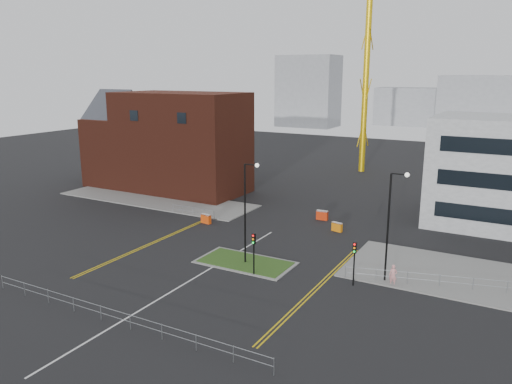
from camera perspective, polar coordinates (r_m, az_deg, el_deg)
ground at (r=40.12m, az=-9.63°, el=-11.16°), size 200.00×200.00×0.00m
pavement_left at (r=68.28m, az=-11.34°, el=-0.83°), size 28.00×8.00×0.12m
pavement_right at (r=45.38m, az=25.73°, el=-9.30°), size 24.00×10.00×0.12m
island_kerb at (r=45.12m, az=-1.23°, el=-8.06°), size 8.60×4.60×0.08m
grass_island at (r=45.11m, az=-1.23°, el=-8.04°), size 8.00×4.00×0.12m
brick_building at (r=73.40m, az=-10.35°, el=5.60°), size 24.20×10.07×14.24m
streetlamp_island at (r=43.33m, az=-1.02°, el=-1.49°), size 1.46×0.36×9.18m
streetlamp_right_near at (r=40.84m, az=15.20°, el=-2.90°), size 1.46×0.36×9.18m
traffic_light_island at (r=41.66m, az=-0.26°, el=-6.20°), size 0.28×0.33×3.65m
traffic_light_right at (r=40.42m, az=11.18°, el=-7.10°), size 0.28×0.33×3.65m
railing_front at (r=35.79m, az=-15.81°, el=-13.28°), size 24.05×0.05×1.10m
railing_left at (r=59.64m, az=-7.22°, el=-2.06°), size 6.05×0.05×1.10m
railing_right at (r=42.86m, az=23.58°, el=-9.37°), size 19.05×5.05×1.10m
centre_line at (r=41.55m, az=-7.90°, el=-10.19°), size 0.15×30.00×0.01m
yellow_left_a at (r=52.65m, az=-10.57°, el=-5.14°), size 0.12×24.00×0.01m
yellow_left_b at (r=52.47m, az=-10.31°, el=-5.19°), size 0.12×24.00×0.01m
yellow_right_a at (r=40.43m, az=6.70°, el=-10.85°), size 0.12×20.00×0.01m
yellow_right_b at (r=40.33m, az=7.10°, el=-10.92°), size 0.12×20.00×0.01m
skyline_a at (r=161.25m, az=6.01°, el=11.38°), size 18.00×12.00×22.00m
skyline_b at (r=159.03m, az=24.51°, el=9.15°), size 24.00×12.00×16.00m
skyline_d at (r=171.44m, az=18.69°, el=9.20°), size 30.00×12.00×12.00m
pedestrian at (r=41.75m, az=15.39°, el=-9.16°), size 0.64×0.43×1.74m
barrier_left at (r=56.73m, az=-5.73°, el=-3.01°), size 1.31×0.64×1.06m
barrier_mid at (r=58.24m, az=7.57°, el=-2.60°), size 1.34×0.48×1.12m
barrier_right at (r=54.32m, az=9.24°, el=-3.92°), size 1.23×0.65×0.98m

